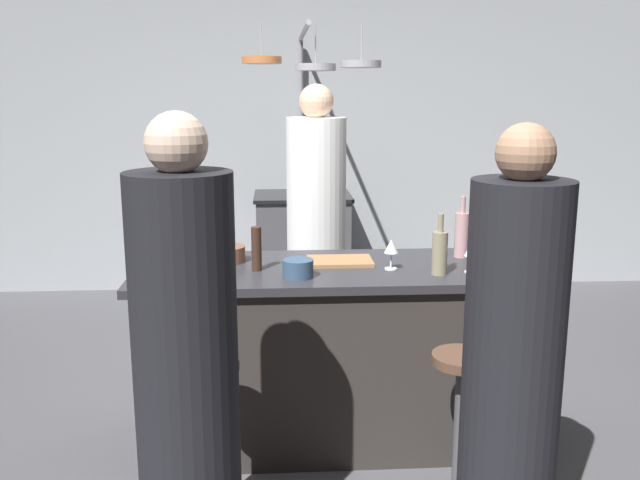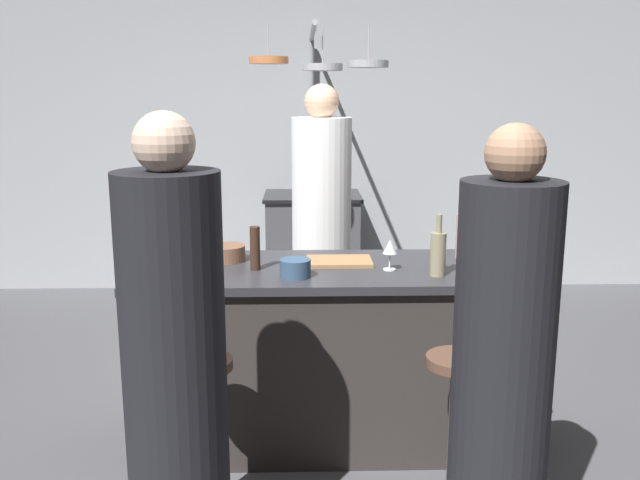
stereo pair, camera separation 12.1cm
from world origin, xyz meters
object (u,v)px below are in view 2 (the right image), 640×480
object	(u,v)px
guest_right	(502,378)
guest_left	(175,377)
chef	(322,236)
wine_glass_near_left_guest	(471,252)
wine_bottle_rose	(463,235)
stove_range	(312,246)
wine_glass_near_right_guest	(180,244)
mixing_bowl_wooden	(227,253)
cutting_board	(339,261)
mixing_bowl_blue	(295,268)
wine_glass_by_chef	(390,248)
wine_bottle_amber	(161,248)
wine_bottle_dark	(186,234)
pepper_mill	(255,248)
bar_stool_left	(203,429)
wine_bottle_white	(438,253)
bar_stool_right	(455,426)

from	to	relation	value
guest_right	guest_left	bearing A→B (deg)	-179.91
chef	wine_glass_near_left_guest	bearing A→B (deg)	-62.15
wine_bottle_rose	guest_left	bearing A→B (deg)	-136.87
stove_range	wine_glass_near_right_guest	bearing A→B (deg)	-105.96
wine_glass_near_left_guest	mixing_bowl_wooden	bearing A→B (deg)	166.07
cutting_board	mixing_bowl_blue	size ratio (longest dim) A/B	2.26
stove_range	guest_left	size ratio (longest dim) A/B	0.53
wine_glass_by_chef	wine_bottle_amber	bearing A→B (deg)	-178.57
wine_glass_near_left_guest	mixing_bowl_blue	distance (m)	0.81
chef	cutting_board	distance (m)	1.02
wine_bottle_dark	pepper_mill	bearing A→B (deg)	-36.85
bar_stool_left	cutting_board	size ratio (longest dim) A/B	2.12
guest_left	pepper_mill	size ratio (longest dim) A/B	7.98
wine_bottle_dark	wine_glass_near_right_guest	size ratio (longest dim) A/B	2.11
wine_bottle_rose	wine_glass_by_chef	xyz separation A→B (m)	(-0.40, -0.23, -0.02)
guest_right	wine_bottle_white	xyz separation A→B (m)	(-0.07, 0.84, 0.25)
wine_bottle_white	wine_bottle_rose	bearing A→B (deg)	60.04
stove_range	bar_stool_left	xyz separation A→B (m)	(-0.50, -3.07, -0.07)
bar_stool_right	wine_glass_by_chef	distance (m)	0.86
stove_range	wine_bottle_white	size ratio (longest dim) A/B	3.11
bar_stool_right	wine_bottle_rose	distance (m)	1.03
bar_stool_right	guest_right	distance (m)	0.55
chef	wine_glass_by_chef	xyz separation A→B (m)	(0.29, -1.15, 0.18)
bar_stool_left	mixing_bowl_wooden	world-z (taller)	mixing_bowl_wooden
stove_range	wine_bottle_amber	bearing A→B (deg)	-106.30
stove_range	mixing_bowl_blue	size ratio (longest dim) A/B	6.29
wine_bottle_dark	wine_bottle_rose	size ratio (longest dim) A/B	0.98
mixing_bowl_wooden	mixing_bowl_blue	bearing A→B (deg)	-42.60
wine_glass_near_right_guest	guest_left	bearing A→B (deg)	-81.63
stove_range	guest_left	bearing A→B (deg)	-98.67
guest_left	bar_stool_right	distance (m)	1.21
wine_glass_near_right_guest	mixing_bowl_wooden	world-z (taller)	wine_glass_near_right_guest
pepper_mill	wine_bottle_dark	distance (m)	0.46
guest_left	guest_right	bearing A→B (deg)	0.09
bar_stool_right	wine_bottle_dark	size ratio (longest dim) A/B	2.21
chef	cutting_board	bearing A→B (deg)	-86.80
chef	wine_bottle_rose	xyz separation A→B (m)	(0.69, -0.92, 0.20)
mixing_bowl_wooden	mixing_bowl_blue	distance (m)	0.47
bar_stool_left	guest_left	xyz separation A→B (m)	(-0.03, -0.40, 0.40)
guest_left	wine_glass_near_right_guest	distance (m)	1.10
cutting_board	wine_bottle_amber	xyz separation A→B (m)	(-0.84, -0.17, 0.11)
guest_left	wine_bottle_dark	bearing A→B (deg)	97.10
stove_range	guest_left	distance (m)	3.52
chef	wine_glass_near_right_guest	size ratio (longest dim) A/B	12.17
cutting_board	wine_glass_by_chef	distance (m)	0.29
guest_left	wine_bottle_rose	bearing A→B (deg)	43.13
bar_stool_right	wine_bottle_rose	size ratio (longest dim) A/B	2.17
bar_stool_right	guest_right	xyz separation A→B (m)	(0.06, -0.39, 0.38)
bar_stool_left	wine_glass_by_chef	size ratio (longest dim) A/B	4.66
bar_stool_right	wine_glass_near_left_guest	bearing A→B (deg)	72.26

